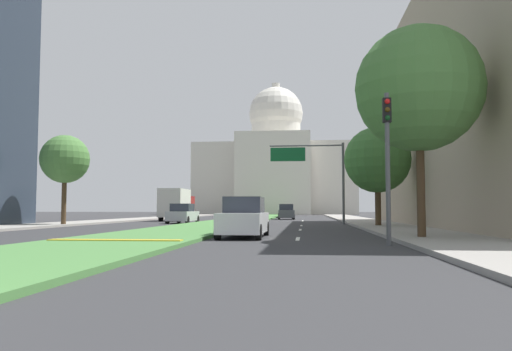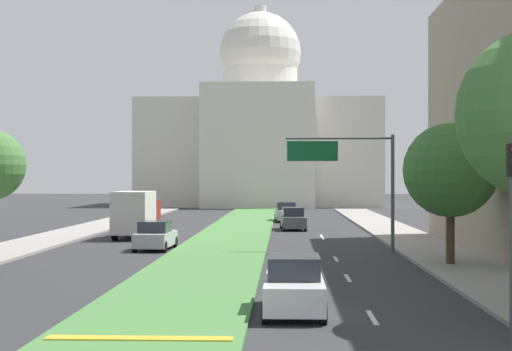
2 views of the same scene
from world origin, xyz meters
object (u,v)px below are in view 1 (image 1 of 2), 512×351
at_px(sedan_distant, 286,212).
at_px(sedan_far_horizon, 285,211).
at_px(street_tree_right_near, 419,89).
at_px(street_tree_left_mid, 65,160).
at_px(sedan_lead_stopped, 244,219).
at_px(traffic_light_near_right, 387,148).
at_px(capitol_building, 276,169).
at_px(street_tree_right_mid, 377,160).
at_px(overhead_guide_sign, 315,166).
at_px(box_truck_delivery, 177,204).
at_px(sedan_midblock, 183,214).

xyz_separation_m(sedan_distant, sedan_far_horizon, (-0.54, 10.99, 0.03)).
xyz_separation_m(street_tree_right_near, street_tree_left_mid, (-21.51, 14.04, -1.26)).
bearing_deg(sedan_far_horizon, sedan_lead_stopped, -89.80).
bearing_deg(traffic_light_near_right, capitol_building, 95.65).
relative_size(street_tree_right_near, street_tree_right_mid, 1.27).
height_order(street_tree_left_mid, sedan_far_horizon, street_tree_left_mid).
bearing_deg(street_tree_right_near, overhead_guide_sign, 100.46).
bearing_deg(street_tree_left_mid, street_tree_right_mid, -0.11).
bearing_deg(street_tree_right_near, capitol_building, 96.88).
distance_m(street_tree_right_near, street_tree_right_mid, 14.08).
bearing_deg(box_truck_delivery, capitol_building, 83.95).
height_order(sedan_midblock, box_truck_delivery, box_truck_delivery).
bearing_deg(overhead_guide_sign, capitol_building, 95.85).
bearing_deg(sedan_lead_stopped, sedan_midblock, 110.65).
height_order(street_tree_left_mid, sedan_midblock, street_tree_left_mid).
relative_size(sedan_lead_stopped, sedan_midblock, 1.07).
distance_m(capitol_building, street_tree_left_mid, 78.43).
relative_size(traffic_light_near_right, street_tree_left_mid, 0.80).
xyz_separation_m(street_tree_right_near, sedan_lead_stopped, (-7.14, 1.38, -5.17)).
bearing_deg(street_tree_left_mid, sedan_midblock, 49.32).
bearing_deg(sedan_far_horizon, sedan_distant, -87.21).
xyz_separation_m(street_tree_right_mid, sedan_distant, (-7.07, 24.86, -3.66)).
relative_size(street_tree_right_near, street_tree_left_mid, 1.31).
relative_size(sedan_distant, sedan_far_horizon, 1.02).
height_order(overhead_guide_sign, sedan_distant, overhead_guide_sign).
bearing_deg(traffic_light_near_right, sedan_distant, 96.93).
bearing_deg(street_tree_left_mid, capitol_building, 82.32).
relative_size(street_tree_right_near, sedan_midblock, 2.01).
bearing_deg(sedan_far_horizon, traffic_light_near_right, -83.93).
bearing_deg(traffic_light_near_right, sedan_midblock, 118.02).
distance_m(street_tree_right_mid, sedan_lead_stopped, 15.10).
bearing_deg(sedan_lead_stopped, sedan_far_horizon, 90.20).
distance_m(overhead_guide_sign, street_tree_right_near, 20.77).
distance_m(street_tree_right_near, sedan_midblock, 26.88).
height_order(street_tree_right_near, street_tree_right_mid, street_tree_right_near).
height_order(capitol_building, overhead_guide_sign, capitol_building).
distance_m(capitol_building, overhead_guide_sign, 71.78).
xyz_separation_m(sedan_lead_stopped, sedan_distant, (0.36, 37.49, 0.01)).
xyz_separation_m(capitol_building, sedan_distant, (4.28, -52.73, -9.19)).
xyz_separation_m(street_tree_left_mid, box_truck_delivery, (3.95, 16.19, -3.05)).
bearing_deg(street_tree_left_mid, sedan_far_horizon, 68.38).
height_order(capitol_building, sedan_distant, capitol_building).
xyz_separation_m(capitol_building, street_tree_right_mid, (11.34, -77.59, -5.54)).
distance_m(overhead_guide_sign, sedan_midblock, 11.83).
bearing_deg(traffic_light_near_right, street_tree_right_near, 59.33).
relative_size(capitol_building, street_tree_left_mid, 5.30).
relative_size(capitol_building, sedan_midblock, 8.09).
height_order(sedan_midblock, sedan_far_horizon, sedan_far_horizon).
bearing_deg(sedan_midblock, street_tree_right_mid, -27.28).
xyz_separation_m(traffic_light_near_right, sedan_distant, (-5.07, 41.74, -2.49)).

